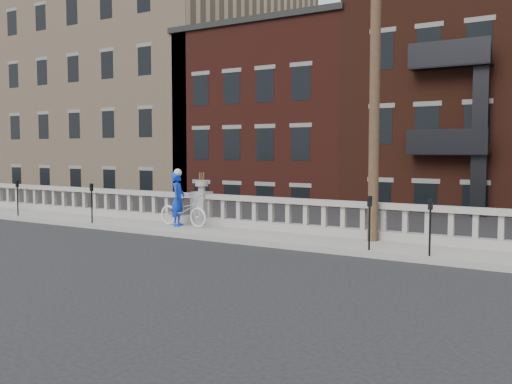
% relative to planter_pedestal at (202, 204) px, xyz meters
% --- Properties ---
extents(ground, '(120.00, 120.00, 0.00)m').
position_rel_planter_pedestal_xyz_m(ground, '(0.00, -3.95, -0.83)').
color(ground, black).
rests_on(ground, ground).
extents(sidewalk, '(32.00, 2.20, 0.15)m').
position_rel_planter_pedestal_xyz_m(sidewalk, '(0.00, -0.95, -0.76)').
color(sidewalk, gray).
rests_on(sidewalk, ground).
extents(balustrade, '(28.00, 0.34, 1.03)m').
position_rel_planter_pedestal_xyz_m(balustrade, '(0.00, 0.00, -0.19)').
color(balustrade, gray).
rests_on(balustrade, sidewalk).
extents(planter_pedestal, '(0.55, 0.55, 1.76)m').
position_rel_planter_pedestal_xyz_m(planter_pedestal, '(0.00, 0.00, 0.00)').
color(planter_pedestal, gray).
rests_on(planter_pedestal, sidewalk).
extents(lower_level, '(80.00, 44.00, 20.80)m').
position_rel_planter_pedestal_xyz_m(lower_level, '(0.56, 19.09, 1.80)').
color(lower_level, '#605E59').
rests_on(lower_level, ground).
extents(utility_pole, '(1.60, 0.28, 10.00)m').
position_rel_planter_pedestal_xyz_m(utility_pole, '(6.20, -0.35, 4.41)').
color(utility_pole, '#422D1E').
rests_on(utility_pole, sidewalk).
extents(parking_meter_a, '(0.10, 0.09, 1.36)m').
position_rel_planter_pedestal_xyz_m(parking_meter_a, '(-7.46, -1.80, 0.17)').
color(parking_meter_a, black).
rests_on(parking_meter_a, sidewalk).
extents(parking_meter_b, '(0.10, 0.09, 1.36)m').
position_rel_planter_pedestal_xyz_m(parking_meter_b, '(-3.36, -1.80, 0.17)').
color(parking_meter_b, black).
rests_on(parking_meter_b, sidewalk).
extents(parking_meter_c, '(0.10, 0.09, 1.36)m').
position_rel_planter_pedestal_xyz_m(parking_meter_c, '(6.66, -1.80, 0.17)').
color(parking_meter_c, black).
rests_on(parking_meter_c, sidewalk).
extents(parking_meter_d, '(0.10, 0.09, 1.36)m').
position_rel_planter_pedestal_xyz_m(parking_meter_d, '(8.16, -1.80, 0.17)').
color(parking_meter_d, black).
rests_on(parking_meter_d, sidewalk).
extents(bicycle, '(1.98, 0.75, 1.03)m').
position_rel_planter_pedestal_xyz_m(bicycle, '(-0.18, -0.76, -0.17)').
color(bicycle, silver).
rests_on(bicycle, sidewalk).
extents(cyclist, '(0.64, 0.76, 1.78)m').
position_rel_planter_pedestal_xyz_m(cyclist, '(-0.36, -0.81, 0.21)').
color(cyclist, '#0D30CB').
rests_on(cyclist, sidewalk).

